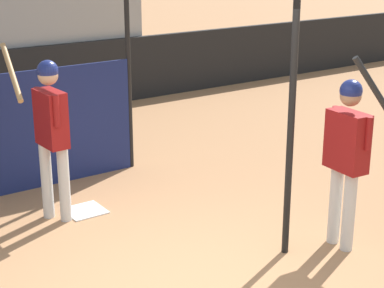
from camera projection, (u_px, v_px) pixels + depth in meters
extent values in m
cube|color=#195B33|center=(17.00, 41.00, 11.78)|extent=(0.45, 0.40, 0.10)
cube|color=#195B33|center=(13.00, 28.00, 11.85)|extent=(0.45, 0.06, 0.40)
cube|color=#195B33|center=(45.00, 39.00, 12.08)|extent=(0.45, 0.40, 0.10)
cube|color=#195B33|center=(41.00, 26.00, 12.15)|extent=(0.45, 0.06, 0.40)
cube|color=#195B33|center=(72.00, 36.00, 12.38)|extent=(0.45, 0.40, 0.10)
cube|color=#195B33|center=(68.00, 23.00, 12.45)|extent=(0.45, 0.06, 0.40)
cube|color=#195B33|center=(98.00, 34.00, 12.68)|extent=(0.45, 0.40, 0.10)
cube|color=#195B33|center=(93.00, 21.00, 12.75)|extent=(0.45, 0.06, 0.40)
cube|color=#195B33|center=(1.00, 15.00, 12.28)|extent=(0.45, 0.40, 0.10)
cube|color=#195B33|center=(28.00, 13.00, 12.58)|extent=(0.45, 0.40, 0.10)
cube|color=#195B33|center=(24.00, 1.00, 12.65)|extent=(0.45, 0.06, 0.40)
cube|color=#195B33|center=(54.00, 12.00, 12.88)|extent=(0.45, 0.40, 0.10)
cube|color=#195B33|center=(79.00, 10.00, 13.18)|extent=(0.45, 0.40, 0.10)
cylinder|color=black|center=(292.00, 104.00, 6.21)|extent=(0.07, 0.07, 3.18)
cylinder|color=black|center=(128.00, 56.00, 8.72)|extent=(0.07, 0.07, 3.18)
cube|color=white|center=(85.00, 211.00, 7.68)|extent=(0.44, 0.44, 0.02)
cylinder|color=silver|center=(64.00, 184.00, 7.31)|extent=(0.13, 0.13, 0.89)
cylinder|color=silver|center=(47.00, 181.00, 7.40)|extent=(0.13, 0.13, 0.89)
cube|color=maroon|center=(51.00, 118.00, 7.12)|extent=(0.24, 0.46, 0.63)
sphere|color=tan|center=(48.00, 75.00, 6.97)|extent=(0.22, 0.22, 0.22)
sphere|color=navy|center=(48.00, 71.00, 6.96)|extent=(0.23, 0.23, 0.23)
cylinder|color=maroon|center=(56.00, 111.00, 6.87)|extent=(0.07, 0.07, 0.35)
cylinder|color=maroon|center=(38.00, 102.00, 7.24)|extent=(0.07, 0.07, 0.35)
cylinder|color=#AD7F4C|center=(12.00, 72.00, 6.99)|extent=(0.16, 0.75, 0.55)
sphere|color=#AD7F4C|center=(46.00, 91.00, 7.22)|extent=(0.08, 0.08, 0.08)
cylinder|color=silver|center=(335.00, 205.00, 6.78)|extent=(0.14, 0.14, 0.86)
cylinder|color=silver|center=(349.00, 212.00, 6.62)|extent=(0.14, 0.14, 0.86)
cube|color=maroon|center=(347.00, 141.00, 6.47)|extent=(0.26, 0.47, 0.61)
sphere|color=#A37556|center=(351.00, 96.00, 6.33)|extent=(0.22, 0.22, 0.22)
sphere|color=navy|center=(351.00, 91.00, 6.31)|extent=(0.23, 0.23, 0.23)
cylinder|color=maroon|center=(335.00, 122.00, 6.65)|extent=(0.08, 0.08, 0.34)
cylinder|color=maroon|center=(369.00, 134.00, 6.25)|extent=(0.08, 0.08, 0.34)
cylinder|color=black|center=(379.00, 96.00, 6.00)|extent=(0.52, 0.33, 0.76)
sphere|color=black|center=(366.00, 125.00, 6.35)|extent=(0.08, 0.08, 0.08)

